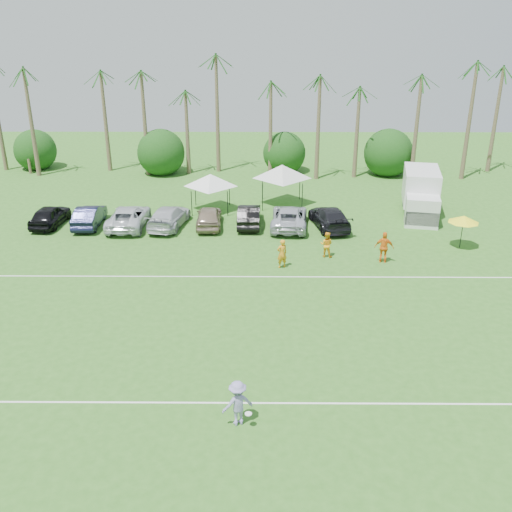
{
  "coord_description": "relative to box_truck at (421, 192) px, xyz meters",
  "views": [
    {
      "loc": [
        3.63,
        -16.72,
        14.29
      ],
      "look_at": [
        3.41,
        13.39,
        1.6
      ],
      "focal_mm": 40.0,
      "sensor_mm": 36.0,
      "label": 1
    }
  ],
  "objects": [
    {
      "name": "palm_tree_1",
      "position": [
        -33.01,
        12.42,
        6.54
      ],
      "size": [
        2.4,
        2.4,
        9.9
      ],
      "color": "brown",
      "rests_on": "ground"
    },
    {
      "name": "canopy_tent_right",
      "position": [
        -10.62,
        2.49,
        1.52
      ],
      "size": [
        4.8,
        4.8,
        3.89
      ],
      "color": "black",
      "rests_on": "ground"
    },
    {
      "name": "parked_car_2",
      "position": [
        -21.99,
        -2.91,
        -1.05
      ],
      "size": [
        2.59,
        5.51,
        1.52
      ],
      "primitive_type": "imported",
      "rotation": [
        0.0,
        0.0,
        3.13
      ],
      "color": "silver",
      "rests_on": "ground"
    },
    {
      "name": "market_umbrella",
      "position": [
        0.99,
        -6.87,
        0.21
      ],
      "size": [
        2.03,
        2.03,
        2.26
      ],
      "color": "black",
      "rests_on": "ground"
    },
    {
      "name": "parked_car_4",
      "position": [
        -16.12,
        -2.79,
        -1.05
      ],
      "size": [
        1.97,
        4.54,
        1.52
      ],
      "primitive_type": "imported",
      "rotation": [
        0.0,
        0.0,
        3.18
      ],
      "color": "gray",
      "rests_on": "ground"
    },
    {
      "name": "ground",
      "position": [
        -16.01,
        -25.58,
        -1.81
      ],
      "size": [
        120.0,
        120.0,
        0.0
      ],
      "primitive_type": "plane",
      "color": "#2F651E",
      "rests_on": "ground"
    },
    {
      "name": "parked_car_7",
      "position": [
        -7.31,
        -2.91,
        -1.05
      ],
      "size": [
        3.05,
        5.55,
        1.52
      ],
      "primitive_type": "imported",
      "rotation": [
        0.0,
        0.0,
        3.32
      ],
      "color": "black",
      "rests_on": "ground"
    },
    {
      "name": "palm_tree_7",
      "position": [
        -8.01,
        12.42,
        8.25
      ],
      "size": [
        2.4,
        2.4,
        11.9
      ],
      "color": "brown",
      "rests_on": "ground"
    },
    {
      "name": "field_lines",
      "position": [
        -16.01,
        -17.58,
        -1.81
      ],
      "size": [
        80.0,
        12.1,
        0.01
      ],
      "color": "white",
      "rests_on": "ground"
    },
    {
      "name": "parked_car_6",
      "position": [
        -10.25,
        -2.88,
        -1.05
      ],
      "size": [
        2.96,
        5.67,
        1.52
      ],
      "primitive_type": "imported",
      "rotation": [
        0.0,
        0.0,
        3.06
      ],
      "color": "#B3B7C0",
      "rests_on": "ground"
    },
    {
      "name": "bush_tree_2",
      "position": [
        -10.01,
        13.42,
        -0.02
      ],
      "size": [
        4.0,
        4.0,
        4.0
      ],
      "color": "brown",
      "rests_on": "ground"
    },
    {
      "name": "sideline_player_c",
      "position": [
        -4.63,
        -9.33,
        -0.81
      ],
      "size": [
        1.25,
        0.73,
        2.01
      ],
      "primitive_type": "imported",
      "rotation": [
        0.0,
        0.0,
        2.92
      ],
      "color": "orange",
      "rests_on": "ground"
    },
    {
      "name": "frisbee_player",
      "position": [
        -13.2,
        -24.81,
        -0.88
      ],
      "size": [
        1.37,
        1.09,
        1.86
      ],
      "rotation": [
        0.0,
        0.0,
        3.53
      ],
      "color": "#8D86BE",
      "rests_on": "ground"
    },
    {
      "name": "sideline_player_b",
      "position": [
        -8.12,
        -8.46,
        -0.97
      ],
      "size": [
        0.97,
        0.85,
        1.68
      ],
      "primitive_type": "imported",
      "rotation": [
        0.0,
        0.0,
        2.85
      ],
      "color": "#FBA41B",
      "rests_on": "ground"
    },
    {
      "name": "bush_tree_0",
      "position": [
        -35.01,
        13.42,
        -0.02
      ],
      "size": [
        4.0,
        4.0,
        4.0
      ],
      "color": "brown",
      "rests_on": "ground"
    },
    {
      "name": "palm_tree_9",
      "position": [
        1.99,
        12.42,
        6.54
      ],
      "size": [
        2.4,
        2.4,
        9.9
      ],
      "color": "brown",
      "rests_on": "ground"
    },
    {
      "name": "palm_tree_5",
      "position": [
        -16.01,
        12.42,
        6.54
      ],
      "size": [
        2.4,
        2.4,
        9.9
      ],
      "color": "brown",
      "rests_on": "ground"
    },
    {
      "name": "palm_tree_6",
      "position": [
        -12.01,
        12.42,
        7.4
      ],
      "size": [
        2.4,
        2.4,
        10.9
      ],
      "color": "brown",
      "rests_on": "ground"
    },
    {
      "name": "box_truck",
      "position": [
        0.0,
        0.0,
        0.0
      ],
      "size": [
        3.71,
        6.94,
        3.39
      ],
      "rotation": [
        0.0,
        0.0,
        -0.2
      ],
      "color": "silver",
      "rests_on": "ground"
    },
    {
      "name": "palm_tree_3",
      "position": [
        -24.01,
        12.42,
        8.25
      ],
      "size": [
        2.4,
        2.4,
        11.9
      ],
      "color": "brown",
      "rests_on": "ground"
    },
    {
      "name": "parked_car_5",
      "position": [
        -13.18,
        -2.49,
        -1.05
      ],
      "size": [
        1.68,
        4.65,
        1.52
      ],
      "primitive_type": "imported",
      "rotation": [
        0.0,
        0.0,
        3.13
      ],
      "color": "black",
      "rests_on": "ground"
    },
    {
      "name": "sideline_player_a",
      "position": [
        -11.03,
        -10.18,
        -0.9
      ],
      "size": [
        0.79,
        0.68,
        1.83
      ],
      "primitive_type": "imported",
      "rotation": [
        0.0,
        0.0,
        3.57
      ],
      "color": "orange",
      "rests_on": "ground"
    },
    {
      "name": "parked_car_3",
      "position": [
        -19.06,
        -2.82,
        -1.05
      ],
      "size": [
        2.96,
        5.53,
        1.52
      ],
      "primitive_type": "imported",
      "rotation": [
        0.0,
        0.0,
        2.98
      ],
      "color": "silver",
      "rests_on": "ground"
    },
    {
      "name": "canopy_tent_left",
      "position": [
        -16.26,
        0.96,
        1.15
      ],
      "size": [
        4.28,
        4.28,
        3.47
      ],
      "color": "black",
      "rests_on": "ground"
    },
    {
      "name": "bush_tree_3",
      "position": [
        -0.01,
        13.42,
        -0.02
      ],
      "size": [
        4.0,
        4.0,
        4.0
      ],
      "color": "brown",
      "rests_on": "ground"
    },
    {
      "name": "parked_car_0",
      "position": [
        -27.86,
        -2.63,
        -1.05
      ],
      "size": [
        2.11,
        4.59,
        1.52
      ],
      "primitive_type": "imported",
      "rotation": [
        0.0,
        0.0,
        3.07
      ],
      "color": "black",
      "rests_on": "ground"
    },
    {
      "name": "palm_tree_8",
      "position": [
        -3.01,
        12.42,
        5.67
      ],
      "size": [
        2.4,
        2.4,
        8.9
      ],
      "color": "brown",
      "rests_on": "ground"
    },
    {
      "name": "parked_car_1",
      "position": [
        -24.93,
        -2.73,
        -1.05
      ],
      "size": [
        1.73,
        4.66,
        1.52
      ],
      "primitive_type": "imported",
      "rotation": [
        0.0,
        0.0,
        3.17
      ],
      "color": "#131634",
      "rests_on": "ground"
    },
    {
      "name": "palm_tree_10",
      "position": [
        6.99,
        12.42,
        7.4
      ],
      "size": [
        2.4,
        2.4,
        10.9
      ],
      "color": "brown",
      "rests_on": "ground"
    },
    {
      "name": "palm_tree_4",
      "position": [
        -20.01,
        12.42,
        5.67
      ],
      "size": [
        2.4,
        2.4,
        8.9
      ],
      "color": "brown",
      "rests_on": "ground"
    },
    {
      "name": "palm_tree_2",
      "position": [
        -28.01,
        12.42,
        7.4
      ],
      "size": [
        2.4,
        2.4,
        10.9
      ],
      "color": "brown",
      "rests_on": "ground"
    },
    {
      "name": "bush_tree_1",
      "position": [
        -22.01,
        13.42,
        -0.02
      ],
      "size": [
        4.0,
        4.0,
        4.0
      ],
      "color": "brown",
      "rests_on": "ground"
    }
  ]
}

